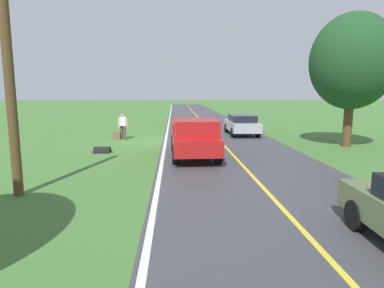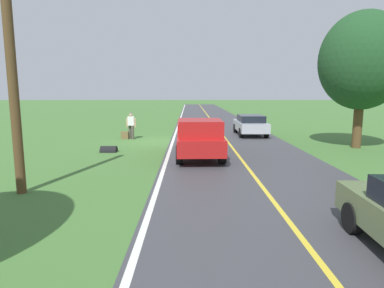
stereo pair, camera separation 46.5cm
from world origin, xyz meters
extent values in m
plane|color=#427033|center=(0.00, 0.00, 0.00)|extent=(200.00, 200.00, 0.00)
cube|color=#3D3D42|center=(-4.31, 0.00, 0.00)|extent=(7.09, 120.00, 0.00)
cube|color=silver|center=(-0.94, 0.00, 0.01)|extent=(0.16, 117.60, 0.00)
cube|color=gold|center=(-4.31, 0.00, 0.01)|extent=(0.14, 117.60, 0.00)
cylinder|color=#4C473D|center=(1.67, -0.98, 0.44)|extent=(0.18, 0.18, 0.88)
cylinder|color=#4C473D|center=(1.88, -1.24, 0.44)|extent=(0.18, 0.18, 0.88)
cube|color=white|center=(1.77, -1.11, 1.17)|extent=(0.41, 0.28, 0.58)
sphere|color=tan|center=(1.77, -1.11, 1.57)|extent=(0.23, 0.23, 0.23)
sphere|color=#4C564C|center=(1.77, -1.11, 1.65)|extent=(0.20, 0.20, 0.20)
cube|color=#591E19|center=(1.76, -1.31, 1.20)|extent=(0.33, 0.22, 0.44)
cylinder|color=tan|center=(1.52, -1.08, 1.06)|extent=(0.10, 0.10, 0.58)
cylinder|color=tan|center=(2.03, -1.10, 1.06)|extent=(0.10, 0.10, 0.58)
cube|color=brown|center=(2.20, -1.08, 0.25)|extent=(0.47, 0.22, 0.49)
cube|color=#B21919|center=(-2.40, 4.62, 0.75)|extent=(2.11, 5.44, 0.70)
cube|color=#B21919|center=(-2.43, 5.81, 1.46)|extent=(1.88, 2.20, 0.72)
cube|color=black|center=(-2.43, 5.81, 1.53)|extent=(1.71, 1.33, 0.43)
cube|color=#B21919|center=(-3.32, 3.52, 1.33)|extent=(0.16, 3.03, 0.45)
cube|color=#B21919|center=(-1.44, 3.56, 1.33)|extent=(0.16, 3.03, 0.45)
cube|color=#B21919|center=(-2.35, 2.03, 1.33)|extent=(1.84, 0.14, 0.45)
cylinder|color=black|center=(-3.34, 6.35, 0.40)|extent=(0.32, 0.81, 0.80)
cylinder|color=black|center=(-1.54, 6.39, 0.40)|extent=(0.32, 0.81, 0.80)
cylinder|color=black|center=(-3.27, 3.05, 0.40)|extent=(0.32, 0.81, 0.80)
cylinder|color=black|center=(-1.47, 3.09, 0.40)|extent=(0.32, 0.81, 0.80)
cylinder|color=brown|center=(-11.05, 2.35, 1.37)|extent=(0.48, 0.48, 2.74)
ellipsoid|color=#1E4723|center=(-11.05, 2.35, 4.62)|extent=(4.45, 4.45, 5.11)
cylinder|color=black|center=(-5.49, 13.36, 0.33)|extent=(0.27, 0.67, 0.66)
cube|color=#B2B7C1|center=(-6.24, -3.10, 0.64)|extent=(1.85, 4.40, 0.62)
cube|color=black|center=(-6.24, -2.90, 1.18)|extent=(1.63, 2.38, 0.46)
cylinder|color=black|center=(-5.39, -4.50, 0.33)|extent=(0.24, 0.66, 0.66)
cylinder|color=black|center=(-7.08, -4.50, 0.33)|extent=(0.24, 0.66, 0.66)
cylinder|color=black|center=(-5.39, -1.70, 0.33)|extent=(0.24, 0.66, 0.66)
cylinder|color=black|center=(-7.08, -1.70, 0.33)|extent=(0.24, 0.66, 0.66)
cylinder|color=brown|center=(3.11, 10.43, 3.77)|extent=(0.28, 0.28, 7.54)
cylinder|color=black|center=(2.13, 3.52, 0.00)|extent=(0.80, 0.60, 0.60)
camera|label=1|loc=(-1.50, 20.16, 3.03)|focal=31.14mm
camera|label=2|loc=(-1.96, 20.17, 3.03)|focal=31.14mm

